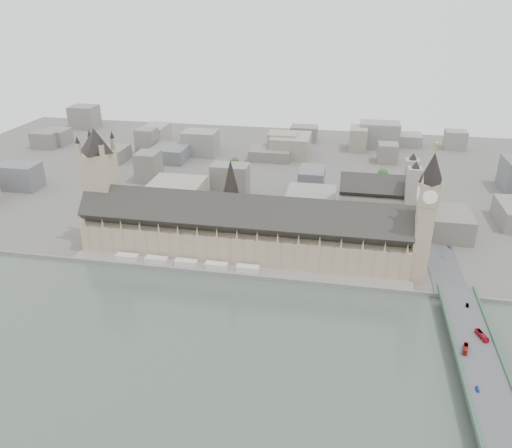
% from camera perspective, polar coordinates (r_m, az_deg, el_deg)
% --- Properties ---
extents(ground, '(900.00, 900.00, 0.00)m').
position_cam_1_polar(ground, '(398.89, -2.17, -4.95)').
color(ground, '#595651').
rests_on(ground, ground).
extents(river_thames, '(600.00, 600.00, 0.00)m').
position_cam_1_polar(river_thames, '(274.39, -10.33, -22.05)').
color(river_thames, '#465349').
rests_on(river_thames, ground).
extents(embankment_wall, '(600.00, 1.50, 3.00)m').
position_cam_1_polar(embankment_wall, '(385.55, -2.66, -5.85)').
color(embankment_wall, slate).
rests_on(embankment_wall, ground).
extents(river_terrace, '(270.00, 15.00, 2.00)m').
position_cam_1_polar(river_terrace, '(392.08, -2.41, -5.36)').
color(river_terrace, slate).
rests_on(river_terrace, ground).
extents(terrace_tents, '(118.00, 7.00, 4.00)m').
position_cam_1_polar(terrace_tents, '(400.97, -8.00, -4.37)').
color(terrace_tents, silver).
rests_on(terrace_tents, river_terrace).
extents(palace_of_westminster, '(265.00, 40.73, 55.44)m').
position_cam_1_polar(palace_of_westminster, '(405.26, -1.61, -0.80)').
color(palace_of_westminster, tan).
rests_on(palace_of_westminster, ground).
extents(elizabeth_tower, '(17.00, 17.00, 107.50)m').
position_cam_1_polar(elizabeth_tower, '(376.97, 18.90, 1.63)').
color(elizabeth_tower, tan).
rests_on(elizabeth_tower, ground).
extents(victoria_tower, '(30.00, 30.00, 100.00)m').
position_cam_1_polar(victoria_tower, '(438.69, -17.31, 4.70)').
color(victoria_tower, tan).
rests_on(victoria_tower, ground).
extents(central_tower, '(13.00, 13.00, 48.00)m').
position_cam_1_polar(central_tower, '(399.06, -2.89, 4.26)').
color(central_tower, '#988F69').
rests_on(central_tower, ground).
extents(westminster_bridge, '(25.00, 325.00, 10.25)m').
position_cam_1_polar(westminster_bridge, '(326.48, 23.82, -13.98)').
color(westminster_bridge, '#474749').
rests_on(westminster_bridge, ground).
extents(bridge_parapets, '(25.00, 235.00, 1.15)m').
position_cam_1_polar(bridge_parapets, '(290.22, 25.78, -18.52)').
color(bridge_parapets, '#305841').
rests_on(bridge_parapets, westminster_bridge).
extents(westminster_abbey, '(68.00, 36.00, 64.00)m').
position_cam_1_polar(westminster_abbey, '(466.42, 13.85, 2.34)').
color(westminster_abbey, gray).
rests_on(westminster_abbey, ground).
extents(city_skyline_inland, '(720.00, 360.00, 38.00)m').
position_cam_1_polar(city_skyline_inland, '(613.86, 2.86, 7.92)').
color(city_skyline_inland, gray).
rests_on(city_skyline_inland, ground).
extents(park_trees, '(110.00, 30.00, 15.00)m').
position_cam_1_polar(park_trees, '(449.27, -1.75, -0.24)').
color(park_trees, '#1E4F1C').
rests_on(park_trees, ground).
extents(red_bus_north, '(4.85, 10.58, 2.87)m').
position_cam_1_polar(red_bus_north, '(321.14, 22.82, -13.01)').
color(red_bus_north, '#A41F12').
rests_on(red_bus_north, westminster_bridge).
extents(red_bus_south, '(6.43, 11.76, 3.21)m').
position_cam_1_polar(red_bus_south, '(335.44, 24.39, -11.52)').
color(red_bus_south, red).
rests_on(red_bus_south, westminster_bridge).
extents(car_blue, '(1.78, 4.12, 1.39)m').
position_cam_1_polar(car_blue, '(297.58, 23.99, -16.85)').
color(car_blue, '#1B39B3').
rests_on(car_blue, westminster_bridge).
extents(car_silver, '(2.20, 4.54, 1.43)m').
position_cam_1_polar(car_silver, '(362.27, 23.01, -8.54)').
color(car_silver, gray).
rests_on(car_silver, westminster_bridge).
extents(car_approach, '(4.09, 5.66, 1.52)m').
position_cam_1_polar(car_approach, '(434.47, 21.26, -2.48)').
color(car_approach, gray).
rests_on(car_approach, westminster_bridge).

